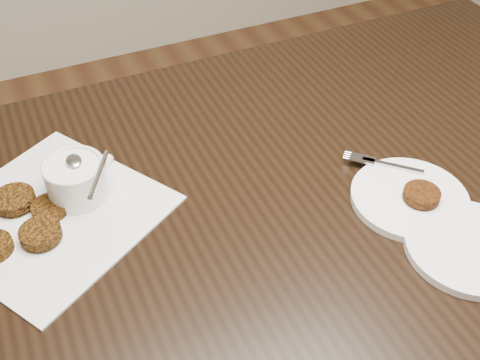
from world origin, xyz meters
name	(u,v)px	position (x,y,z in m)	size (l,w,h in m)	color
table	(307,304)	(0.06, 0.17, 0.38)	(1.38, 0.88, 0.75)	black
napkin	(50,215)	(-0.38, 0.26, 0.75)	(0.31, 0.31, 0.00)	silver
sauce_ramekin	(72,164)	(-0.33, 0.29, 0.82)	(0.13, 0.13, 0.13)	white
patty_cluster	(10,213)	(-0.44, 0.28, 0.76)	(0.22, 0.22, 0.02)	#653C0D
plate_with_patty	(410,195)	(0.16, 0.05, 0.76)	(0.19, 0.19, 0.03)	white
plate_empty	(469,247)	(0.17, -0.07, 0.76)	(0.19, 0.19, 0.01)	white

